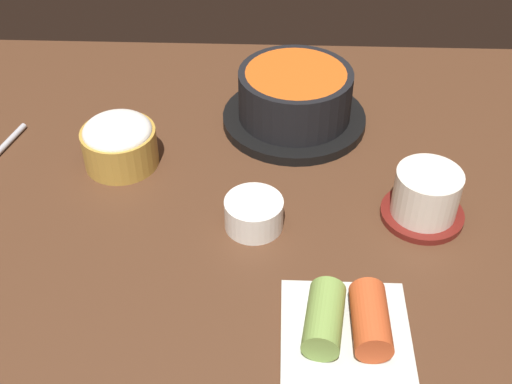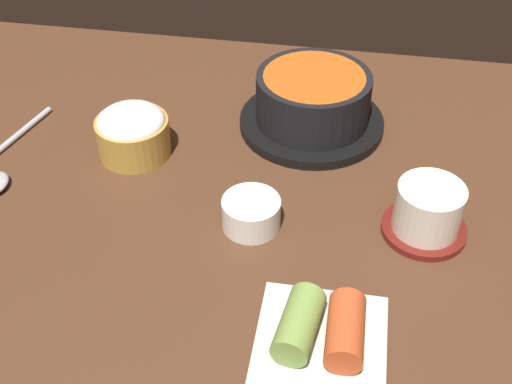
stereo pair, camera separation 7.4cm
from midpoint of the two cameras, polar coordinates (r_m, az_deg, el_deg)
name	(u,v)px [view 1 (the left image)]	position (r cm, az deg, el deg)	size (l,w,h in cm)	color
dining_table	(240,206)	(78.58, -4.11, -1.34)	(100.00, 76.00, 2.00)	#4C2D1C
stone_pot	(295,99)	(88.08, 0.95, 7.93)	(19.33, 19.33, 7.83)	black
rice_bowl	(119,142)	(83.70, -14.27, 4.15)	(9.22, 9.22, 6.48)	#B78C38
tea_cup_with_saucer	(426,196)	(75.07, 11.76, -0.49)	(9.48, 9.48, 6.31)	maroon
banchan_cup_center	(254,213)	(73.32, -3.09, -1.92)	(6.61, 6.61, 3.57)	white
kimchi_plate	(346,326)	(63.05, 4.43, -11.62)	(12.21, 12.21, 4.53)	silver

